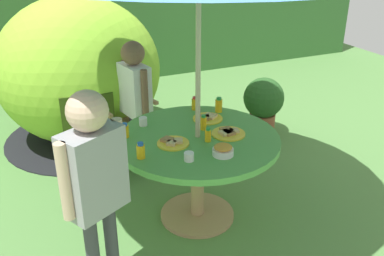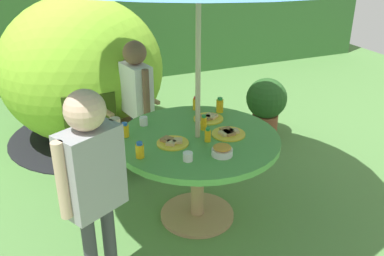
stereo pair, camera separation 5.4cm
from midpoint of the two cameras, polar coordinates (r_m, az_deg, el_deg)
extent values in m
cube|color=#548442|center=(3.49, 1.14, -11.64)|extent=(10.00, 10.00, 0.02)
cube|color=#33602D|center=(6.52, -12.89, 15.60)|extent=(9.00, 0.70, 2.16)
cylinder|color=tan|center=(3.48, 1.14, -11.31)|extent=(0.58, 0.58, 0.03)
cylinder|color=tan|center=(3.30, 1.19, -6.94)|extent=(0.10, 0.10, 0.65)
cylinder|color=#519E47|center=(3.13, 1.24, -1.51)|extent=(1.20, 1.20, 0.04)
cylinder|color=#B7AD8C|center=(2.98, 1.31, 5.50)|extent=(0.04, 0.04, 2.16)
cylinder|color=#93704C|center=(3.88, -9.68, -4.28)|extent=(0.04, 0.04, 0.41)
cylinder|color=#93704C|center=(4.09, -4.01, -2.34)|extent=(0.04, 0.04, 0.41)
cylinder|color=#93704C|center=(4.22, -12.58, -1.99)|extent=(0.04, 0.04, 0.41)
cylinder|color=#93704C|center=(4.41, -7.21, -0.32)|extent=(0.04, 0.04, 0.41)
cube|color=#93704C|center=(4.05, -8.55, 0.61)|extent=(0.61, 0.59, 0.04)
cube|color=#93704C|center=(4.13, -10.32, 4.91)|extent=(0.50, 0.17, 0.49)
cube|color=#93704C|center=(3.86, -11.73, 2.66)|extent=(0.16, 0.46, 0.03)
cube|color=#93704C|center=(4.08, -5.93, 4.24)|extent=(0.16, 0.46, 0.03)
ellipsoid|color=#8CC633|center=(4.58, -13.99, 7.45)|extent=(1.81, 1.70, 1.50)
cylinder|color=black|center=(4.85, -13.10, -0.96)|extent=(1.85, 1.85, 0.01)
cube|color=#314511|center=(4.00, -12.73, -0.19)|extent=(0.46, 0.08, 0.68)
cylinder|color=brown|center=(4.79, 9.89, 0.48)|extent=(0.28, 0.28, 0.24)
sphere|color=#285623|center=(4.67, 10.16, 3.88)|extent=(0.43, 0.43, 0.43)
cylinder|color=#3F3F47|center=(4.09, -7.00, -1.34)|extent=(0.07, 0.07, 0.55)
cylinder|color=#3F3F47|center=(3.99, -6.11, -2.04)|extent=(0.07, 0.07, 0.55)
cube|color=white|center=(3.84, -6.92, 5.04)|extent=(0.23, 0.34, 0.46)
cylinder|color=brown|center=(3.99, -8.14, 6.05)|extent=(0.06, 0.06, 0.41)
cylinder|color=brown|center=(3.69, -5.65, 4.61)|extent=(0.06, 0.06, 0.41)
sphere|color=brown|center=(3.74, -7.19, 9.84)|extent=(0.21, 0.21, 0.21)
cylinder|color=#3F3F47|center=(2.75, -12.64, -16.02)|extent=(0.08, 0.08, 0.60)
cylinder|color=#3F3F47|center=(2.81, -10.28, -14.63)|extent=(0.08, 0.08, 0.60)
cube|color=#99999E|center=(2.47, -12.51, -5.52)|extent=(0.39, 0.33, 0.50)
cylinder|color=#D8B293|center=(2.36, -16.19, -6.73)|extent=(0.06, 0.06, 0.45)
cylinder|color=#D8B293|center=(2.56, -9.24, -3.40)|extent=(0.06, 0.06, 0.45)
sphere|color=#D8B293|center=(2.31, -13.34, 2.30)|extent=(0.22, 0.22, 0.22)
cylinder|color=white|center=(2.87, 4.54, -3.21)|extent=(0.14, 0.14, 0.05)
ellipsoid|color=gold|center=(2.86, 4.57, -2.58)|extent=(0.12, 0.12, 0.04)
cylinder|color=yellow|center=(3.16, 5.33, -0.79)|extent=(0.25, 0.25, 0.01)
cube|color=tan|center=(3.18, 6.13, -0.40)|extent=(0.07, 0.07, 0.02)
cube|color=#9E7547|center=(3.18, 5.11, -0.29)|extent=(0.08, 0.08, 0.02)
cube|color=tan|center=(3.14, 4.92, -0.66)|extent=(0.09, 0.09, 0.02)
cube|color=#9E7547|center=(3.14, 5.49, -0.69)|extent=(0.07, 0.07, 0.02)
cylinder|color=yellow|center=(3.41, 2.64, 1.25)|extent=(0.24, 0.24, 0.01)
cube|color=tan|center=(3.41, 2.95, 1.58)|extent=(0.12, 0.12, 0.02)
cube|color=#9E7547|center=(3.38, 2.15, 1.38)|extent=(0.11, 0.11, 0.02)
cylinder|color=yellow|center=(3.02, -2.05, -2.00)|extent=(0.23, 0.23, 0.01)
cube|color=tan|center=(3.01, -1.39, -1.70)|extent=(0.09, 0.09, 0.02)
cube|color=#9E7547|center=(3.04, -2.81, -1.52)|extent=(0.10, 0.10, 0.02)
cube|color=tan|center=(2.99, -2.27, -1.99)|extent=(0.09, 0.09, 0.02)
cylinder|color=yellow|center=(3.21, 2.04, 0.61)|extent=(0.05, 0.05, 0.10)
cylinder|color=green|center=(3.19, 2.06, 1.57)|extent=(0.03, 0.03, 0.02)
cylinder|color=yellow|center=(3.04, 2.61, -1.04)|extent=(0.04, 0.04, 0.09)
cylinder|color=green|center=(3.02, 2.63, -0.15)|extent=(0.03, 0.03, 0.02)
cylinder|color=yellow|center=(3.53, 4.14, 2.93)|extent=(0.06, 0.06, 0.11)
cylinder|color=green|center=(3.51, 4.17, 3.88)|extent=(0.04, 0.04, 0.02)
cylinder|color=yellow|center=(3.14, -8.36, -0.36)|extent=(0.06, 0.06, 0.09)
cylinder|color=blue|center=(3.12, -8.42, 0.53)|extent=(0.04, 0.04, 0.02)
cylinder|color=yellow|center=(3.58, 0.97, 3.17)|extent=(0.05, 0.05, 0.09)
cylinder|color=red|center=(3.56, 0.97, 4.01)|extent=(0.04, 0.04, 0.02)
cylinder|color=yellow|center=(2.84, -6.37, -3.05)|extent=(0.06, 0.06, 0.09)
cylinder|color=blue|center=(2.82, -6.42, -2.04)|extent=(0.04, 0.04, 0.02)
cylinder|color=white|center=(2.80, 0.00, -3.80)|extent=(0.07, 0.07, 0.06)
cylinder|color=white|center=(3.31, -5.95, 0.91)|extent=(0.06, 0.06, 0.07)
camera|label=1|loc=(0.03, -89.50, 0.23)|focal=40.34mm
camera|label=2|loc=(0.03, 90.50, -0.23)|focal=40.34mm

